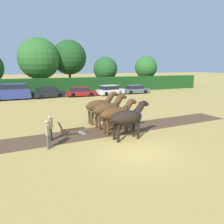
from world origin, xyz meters
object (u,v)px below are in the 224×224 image
draft_horse_lead_right (117,114)px  farmer_beside_team (95,108)px  draft_horse_lead_left (128,117)px  parked_car_center_left (81,92)px  tree_center_right (69,57)px  plow (75,131)px  tree_center (39,59)px  parked_van (10,92)px  parked_car_left (48,93)px  farmer_onlooker_left (47,132)px  parked_car_center_right (136,89)px  tree_far_right (146,67)px  draft_horse_trail_left (108,109)px  farmer_at_plow (50,126)px  parked_car_center (110,90)px  tree_right (105,69)px  draft_horse_trail_right (100,106)px

draft_horse_lead_right → farmer_beside_team: bearing=88.7°
draft_horse_lead_left → parked_car_center_left: bearing=79.6°
tree_center_right → farmer_beside_team: bearing=-97.7°
plow → parked_car_center_left: parked_car_center_left is taller
tree_center → draft_horse_lead_right: bearing=-84.9°
tree_center → parked_van: (-4.67, -7.77, -4.60)m
parked_van → parked_car_left: (4.94, 0.20, -0.38)m
farmer_onlooker_left → parked_van: size_ratio=0.34×
tree_center_right → draft_horse_lead_right: tree_center_right is taller
parked_car_center_left → draft_horse_lead_right: bearing=-93.7°
tree_center_right → plow: size_ratio=5.09×
farmer_beside_team → parked_car_center_left: (2.74, 14.58, -0.26)m
parked_car_center_right → farmer_onlooker_left: bearing=-128.4°
tree_far_right → draft_horse_trail_left: (-18.65, -25.02, -2.79)m
draft_horse_lead_right → farmer_onlooker_left: draft_horse_lead_right is taller
farmer_at_plow → parked_van: (-2.68, 19.04, 0.21)m
parked_car_left → parked_car_center_left: bearing=-18.2°
draft_horse_lead_right → parked_car_center: size_ratio=0.63×
farmer_onlooker_left → parked_car_left: size_ratio=0.36×
parked_van → draft_horse_lead_left: bearing=-71.2°
draft_horse_lead_left → parked_car_center: 21.33m
plow → parked_car_center_right: parked_car_center_right is taller
tree_center → farmer_at_plow: tree_center is taller
tree_right → parked_car_center_right: (2.40, -7.56, -3.26)m
tree_right → parked_van: 18.32m
draft_horse_lead_left → parked_van: 21.87m
plow → parked_car_left: size_ratio=0.39×
tree_far_right → draft_horse_lead_right: (-18.57, -26.44, -2.84)m
tree_right → draft_horse_trail_right: bearing=-112.4°
draft_horse_lead_right → draft_horse_trail_right: (-0.16, 2.85, 0.08)m
tree_center_right → tree_center: bearing=-166.4°
tree_center_right → farmer_at_plow: bearing=-104.9°
plow → farmer_onlooker_left: (-1.91, -1.70, 0.64)m
tree_center_right → draft_horse_trail_right: size_ratio=3.13×
tree_center → tree_right: tree_center is taller
farmer_at_plow → parked_car_center_right: farmer_at_plow is taller
tree_center_right → tree_far_right: size_ratio=1.42×
farmer_beside_team → parked_car_center: 16.15m
tree_center_right → draft_horse_trail_left: 27.49m
draft_horse_trail_left → parked_van: bearing=108.0°
draft_horse_trail_left → parked_car_left: draft_horse_trail_left is taller
draft_horse_lead_left → parked_van: bearing=105.7°
tree_right → plow: (-12.34, -25.87, -3.62)m
tree_center → parked_car_left: 9.07m
parked_car_center_left → parked_car_center: bearing=1.1°
tree_far_right → draft_horse_lead_left: bearing=-123.6°
tree_center → parked_car_left: size_ratio=1.99×
draft_horse_trail_left → parked_car_center: (7.34, 17.23, -0.66)m
tree_far_right → parked_car_center_right: size_ratio=1.49×
parked_car_center_right → tree_far_right: bearing=50.2°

